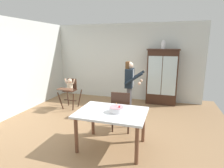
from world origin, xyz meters
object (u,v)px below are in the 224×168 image
at_px(adult_person, 130,82).
at_px(dining_table, 112,116).
at_px(ceramic_vase, 163,45).
at_px(high_chair_with_toddler, 70,88).
at_px(birthday_cake, 117,109).
at_px(china_cabinet, 162,77).
at_px(dining_chair_far_side, 121,109).

bearing_deg(adult_person, dining_table, 179.33).
distance_m(ceramic_vase, high_chair_with_toddler, 3.28).
bearing_deg(birthday_cake, china_cabinet, 77.09).
relative_size(china_cabinet, ceramic_vase, 6.82).
relative_size(china_cabinet, birthday_cake, 6.57).
xyz_separation_m(china_cabinet, dining_chair_far_side, (-0.79, -2.39, -0.37)).
height_order(adult_person, dining_chair_far_side, adult_person).
bearing_deg(china_cabinet, ceramic_vase, 166.66).
bearing_deg(dining_chair_far_side, ceramic_vase, -111.13).
bearing_deg(birthday_cake, dining_chair_far_side, 96.97).
relative_size(ceramic_vase, high_chair_with_toddler, 0.28).
distance_m(ceramic_vase, birthday_cake, 3.37).
xyz_separation_m(china_cabinet, dining_table, (-0.80, -3.09, -0.29)).
relative_size(ceramic_vase, birthday_cake, 0.96).
distance_m(china_cabinet, birthday_cake, 3.17).
relative_size(china_cabinet, high_chair_with_toddler, 1.94).
relative_size(adult_person, dining_table, 1.16).
bearing_deg(adult_person, china_cabinet, -32.00).
relative_size(ceramic_vase, dining_chair_far_side, 0.28).
distance_m(china_cabinet, high_chair_with_toddler, 3.03).
relative_size(birthday_cake, dining_chair_far_side, 0.29).
height_order(ceramic_vase, dining_table, ceramic_vase).
xyz_separation_m(birthday_cake, dining_chair_far_side, (-0.08, 0.69, -0.24)).
distance_m(birthday_cake, dining_chair_far_side, 0.74).
bearing_deg(dining_chair_far_side, dining_table, 85.76).
bearing_deg(dining_chair_far_side, china_cabinet, -111.49).
distance_m(adult_person, dining_table, 1.76).
height_order(china_cabinet, dining_chair_far_side, china_cabinet).
xyz_separation_m(ceramic_vase, adult_person, (-0.80, -1.36, -0.99)).
relative_size(high_chair_with_toddler, dining_table, 0.72).
relative_size(china_cabinet, dining_chair_far_side, 1.92).
height_order(ceramic_vase, adult_person, ceramic_vase).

